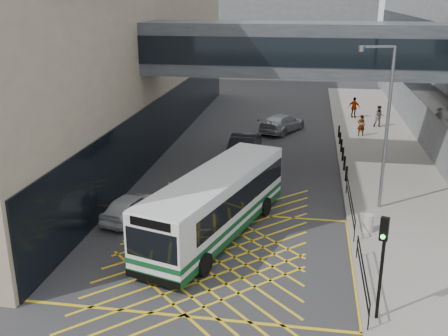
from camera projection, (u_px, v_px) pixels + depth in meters
The scene contains 18 objects.
ground at pixel (209, 255), 22.28m from camera, with size 120.00×120.00×0.00m, color #333335.
building_whsmith at pixel (4, 31), 37.48m from camera, with size 24.17×42.00×16.00m.
building_far at pixel (273, 5), 75.89m from camera, with size 28.00×16.00×18.00m, color slate.
skybridge at pixel (297, 49), 30.67m from camera, with size 20.00×4.10×3.00m.
pavement at pixel (384, 159), 34.91m from camera, with size 6.00×54.00×0.16m, color gray.
box_junction at pixel (209, 255), 22.28m from camera, with size 12.00×9.00×0.01m.
bus at pixel (217, 202), 23.73m from camera, with size 5.36×10.87×2.98m.
car_white at pixel (131, 206), 25.69m from camera, with size 1.69×4.14×1.32m, color #BCBCBE.
car_dark at pixel (245, 143), 35.98m from camera, with size 1.99×5.08×1.59m, color black.
car_silver at pixel (282, 122), 41.92m from camera, with size 2.09×4.96×1.54m, color #A0A3A9.
traffic_light at pixel (382, 254), 16.86m from camera, with size 0.31×0.45×3.78m.
street_lamp at pixel (384, 119), 25.42m from camera, with size 1.83×0.72×8.13m.
litter_bin at pixel (368, 223), 24.03m from camera, with size 0.48×0.48×0.84m, color #ADA89E.
kerb_railings at pixel (355, 229), 22.72m from camera, with size 0.05×12.54×1.00m.
bollards at pixel (342, 150), 35.16m from camera, with size 0.14×10.14×0.90m.
pedestrian_a at pixel (361, 125), 40.06m from camera, with size 0.65×0.47×1.64m, color gray.
pedestrian_b at pixel (379, 116), 42.74m from camera, with size 0.86×0.50×1.75m, color gray.
pedestrian_c at pixel (354, 107), 45.98m from camera, with size 1.06×0.51×1.80m, color gray.
Camera 1 is at (3.87, -19.58, 10.59)m, focal length 42.00 mm.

